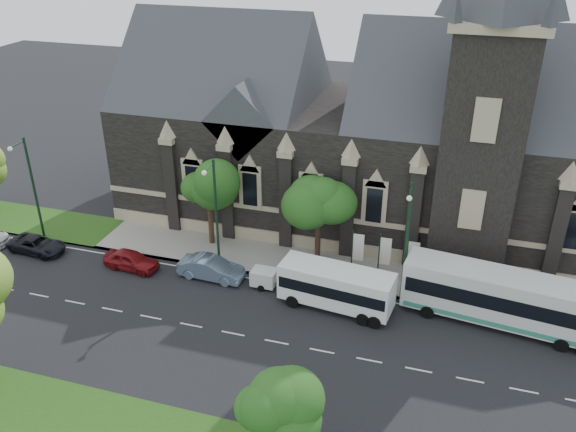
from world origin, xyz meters
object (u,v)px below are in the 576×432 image
at_px(tour_coach, 503,298).
at_px(shuttle_bus, 336,286).
at_px(tree_walk_left, 212,180).
at_px(banner_flag_center, 383,254).
at_px(banner_flag_right, 411,258).
at_px(street_lamp_far, 31,184).
at_px(street_lamp_near, 407,237).
at_px(car_far_red, 131,260).
at_px(box_trailer, 264,277).
at_px(street_lamp_mid, 215,210).
at_px(tree_walk_right, 322,193).
at_px(banner_flag_left, 356,250).
at_px(tree_park_east, 279,401).
at_px(sedan, 211,268).
at_px(car_far_black, 37,245).

bearing_deg(tour_coach, shuttle_bus, -165.61).
relative_size(tree_walk_left, banner_flag_center, 1.91).
xyz_separation_m(tree_walk_left, banner_flag_right, (16.08, -1.70, -3.35)).
xyz_separation_m(banner_flag_center, shuttle_bus, (-2.52, -4.14, -0.64)).
bearing_deg(street_lamp_far, banner_flag_right, 3.60).
xyz_separation_m(street_lamp_near, car_far_red, (-20.43, -1.90, -4.36)).
height_order(street_lamp_near, shuttle_bus, street_lamp_near).
relative_size(shuttle_bus, box_trailer, 3.11).
distance_m(street_lamp_mid, street_lamp_far, 16.00).
height_order(tree_walk_right, tour_coach, tree_walk_right).
bearing_deg(car_far_red, banner_flag_right, -75.24).
height_order(banner_flag_left, tour_coach, banner_flag_left).
distance_m(tree_park_east, box_trailer, 16.73).
height_order(tree_park_east, street_lamp_far, street_lamp_far).
bearing_deg(tree_park_east, tree_walk_left, 120.87).
height_order(tree_walk_left, banner_flag_right, tree_walk_left).
bearing_deg(sedan, street_lamp_mid, 1.89).
xyz_separation_m(tree_park_east, tree_walk_left, (-11.97, 20.03, 1.12)).
height_order(tree_park_east, box_trailer, tree_park_east).
height_order(tree_walk_right, street_lamp_far, street_lamp_far).
height_order(tree_park_east, street_lamp_mid, street_lamp_mid).
bearing_deg(box_trailer, banner_flag_right, 18.33).
relative_size(street_lamp_near, street_lamp_far, 1.00).
xyz_separation_m(street_lamp_mid, sedan, (0.00, -1.32, -4.29)).
bearing_deg(street_lamp_mid, shuttle_bus, -12.89).
bearing_deg(street_lamp_mid, car_far_black, -172.92).
bearing_deg(tree_walk_right, tree_park_east, -81.58).
height_order(street_lamp_mid, box_trailer, street_lamp_mid).
bearing_deg(sedan, shuttle_bus, -93.46).
xyz_separation_m(tree_walk_left, street_lamp_near, (15.80, -3.61, -0.62)).
relative_size(banner_flag_right, shuttle_bus, 0.49).
relative_size(tour_coach, shuttle_bus, 1.63).
bearing_deg(car_far_black, tour_coach, -84.04).
relative_size(street_lamp_mid, car_far_black, 1.89).
relative_size(street_lamp_near, car_far_black, 1.89).
xyz_separation_m(tree_walk_left, shuttle_bus, (11.57, -5.85, -3.99)).
distance_m(tour_coach, shuttle_bus, 10.98).
bearing_deg(car_far_black, street_lamp_far, 32.08).
bearing_deg(tree_park_east, car_far_black, 149.99).
bearing_deg(shuttle_bus, tree_walk_left, 159.78).
relative_size(banner_flag_left, banner_flag_right, 1.00).
bearing_deg(banner_flag_center, box_trailer, -158.57).
bearing_deg(banner_flag_right, banner_flag_left, 180.00).
relative_size(tree_walk_left, banner_flag_right, 1.91).
bearing_deg(banner_flag_center, tour_coach, -18.49).
height_order(tree_park_east, shuttle_bus, tree_park_east).
distance_m(banner_flag_left, box_trailer, 7.08).
xyz_separation_m(tree_park_east, street_lamp_far, (-26.18, 16.42, 0.49)).
relative_size(tree_park_east, street_lamp_mid, 0.70).
distance_m(box_trailer, car_far_red, 10.61).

